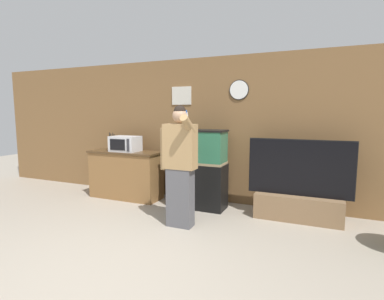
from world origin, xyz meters
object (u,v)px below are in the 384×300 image
Objects in this scene: knife_block at (111,144)px; aquarium_on_stand at (199,169)px; microwave at (125,144)px; tv_on_stand at (298,197)px; person_standing at (179,164)px; counter_island at (126,174)px.

aquarium_on_stand is (1.86, -0.05, -0.35)m from knife_block.
microwave is at bearing -178.77° from aquarium_on_stand.
tv_on_stand is (1.61, 0.03, -0.31)m from aquarium_on_stand.
aquarium_on_stand is 0.78× the size of person_standing.
counter_island is 4.14× the size of knife_block.
knife_block reaches higher than microwave.
microwave is at bearing -11.69° from knife_block.
person_standing is at bearing -26.25° from knife_block.
counter_island is 0.59m from microwave.
counter_island is at bearing -6.90° from knife_block.
knife_block is 0.20× the size of person_standing.
knife_block is 2.16m from person_standing.
aquarium_on_stand is 0.94m from person_standing.
microwave is at bearing -51.00° from counter_island.
counter_island is 0.82× the size of person_standing.
aquarium_on_stand is at bearing -0.20° from counter_island.
tv_on_stand reaches higher than microwave.
person_standing is (0.07, -0.90, 0.23)m from aquarium_on_stand.
person_standing is at bearing -85.44° from aquarium_on_stand.
tv_on_stand is 1.88m from person_standing.
tv_on_stand is at bearing -0.32° from knife_block.
microwave is 0.39× the size of aquarium_on_stand.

